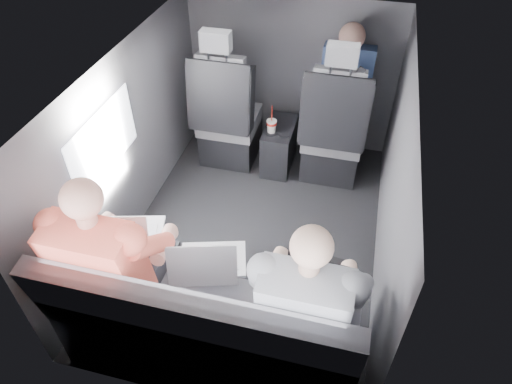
% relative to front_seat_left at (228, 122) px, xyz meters
% --- Properties ---
extents(floor, '(2.60, 2.60, 0.00)m').
position_rel_front_seat_left_xyz_m(floor, '(0.45, -0.84, -0.40)').
color(floor, black).
rests_on(floor, ground).
extents(ceiling, '(2.60, 2.60, 0.00)m').
position_rel_front_seat_left_xyz_m(ceiling, '(0.45, -0.84, 0.95)').
color(ceiling, '#B2B2AD').
rests_on(ceiling, panel_back).
extents(panel_left, '(0.02, 2.60, 1.35)m').
position_rel_front_seat_left_xyz_m(panel_left, '(-0.45, -0.84, 0.27)').
color(panel_left, '#56565B').
rests_on(panel_left, floor).
extents(panel_right, '(0.02, 2.60, 1.35)m').
position_rel_front_seat_left_xyz_m(panel_right, '(1.35, -0.84, 0.27)').
color(panel_right, '#56565B').
rests_on(panel_right, floor).
extents(panel_front, '(1.80, 0.02, 1.35)m').
position_rel_front_seat_left_xyz_m(panel_front, '(0.45, 0.46, 0.27)').
color(panel_front, '#56565B').
rests_on(panel_front, floor).
extents(panel_back, '(1.80, 0.02, 1.35)m').
position_rel_front_seat_left_xyz_m(panel_back, '(0.45, -2.14, 0.27)').
color(panel_back, '#56565B').
rests_on(panel_back, floor).
extents(side_window, '(0.02, 0.75, 0.42)m').
position_rel_front_seat_left_xyz_m(side_window, '(-0.43, -1.14, 0.50)').
color(side_window, white).
rests_on(side_window, panel_left).
extents(seatbelt, '(0.35, 0.11, 0.59)m').
position_rel_front_seat_left_xyz_m(seatbelt, '(0.90, -0.17, 0.40)').
color(seatbelt, black).
rests_on(seatbelt, front_seat_right).
extents(front_seat_left, '(0.52, 0.58, 1.26)m').
position_rel_front_seat_left_xyz_m(front_seat_left, '(0.00, 0.00, 0.00)').
color(front_seat_left, black).
rests_on(front_seat_left, floor).
extents(front_seat_right, '(0.52, 0.58, 1.26)m').
position_rel_front_seat_left_xyz_m(front_seat_right, '(0.90, 0.00, 0.00)').
color(front_seat_right, black).
rests_on(front_seat_right, floor).
extents(center_console, '(0.24, 0.48, 0.41)m').
position_rel_front_seat_left_xyz_m(center_console, '(0.45, 0.04, -0.20)').
color(center_console, black).
rests_on(center_console, floor).
extents(rear_bench, '(1.60, 0.57, 0.92)m').
position_rel_front_seat_left_xyz_m(rear_bench, '(0.45, -1.90, -0.09)').
color(rear_bench, slate).
rests_on(rear_bench, floor).
extents(soda_cup, '(0.08, 0.08, 0.26)m').
position_rel_front_seat_left_xyz_m(soda_cup, '(0.40, -0.07, 0.06)').
color(soda_cup, white).
rests_on(soda_cup, center_console).
extents(laptop_white, '(0.40, 0.40, 0.26)m').
position_rel_front_seat_left_xyz_m(laptop_white, '(-0.10, -1.60, 0.23)').
color(laptop_white, silver).
rests_on(laptop_white, passenger_rear_left).
extents(laptop_silver, '(0.41, 0.41, 0.25)m').
position_rel_front_seat_left_xyz_m(laptop_silver, '(0.42, -1.68, 0.23)').
color(laptop_silver, silver).
rests_on(laptop_silver, rear_bench).
extents(laptop_black, '(0.37, 0.34, 0.24)m').
position_rel_front_seat_left_xyz_m(laptop_black, '(1.00, -1.61, 0.23)').
color(laptop_black, black).
rests_on(laptop_black, passenger_rear_right).
extents(passenger_rear_left, '(0.54, 0.66, 1.29)m').
position_rel_front_seat_left_xyz_m(passenger_rear_left, '(-0.06, -1.81, 0.25)').
color(passenger_rear_left, '#2F3034').
rests_on(passenger_rear_left, rear_bench).
extents(passenger_rear_right, '(0.52, 0.63, 1.25)m').
position_rel_front_seat_left_xyz_m(passenger_rear_right, '(0.96, -1.81, 0.24)').
color(passenger_rear_right, navy).
rests_on(passenger_rear_right, rear_bench).
extents(passenger_front_right, '(0.40, 0.40, 0.81)m').
position_rel_front_seat_left_xyz_m(passenger_front_right, '(0.93, 0.26, 0.35)').
color(passenger_front_right, navy).
rests_on(passenger_front_right, front_seat_right).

